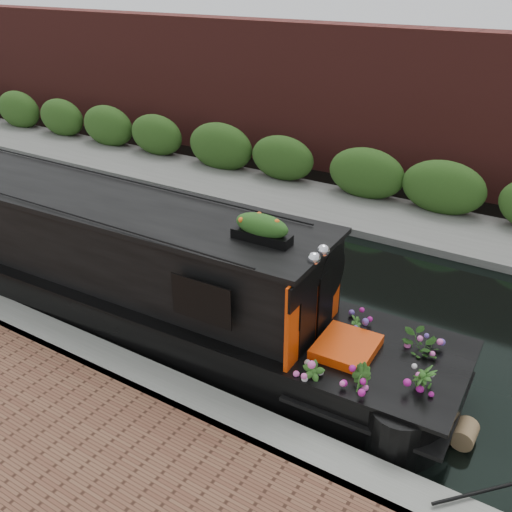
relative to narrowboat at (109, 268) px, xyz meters
The scene contains 7 objects.
ground 2.66m from the narrowboat, 50.24° to the left, with size 80.00×80.00×0.00m, color black.
near_bank_coping 2.25m from the narrowboat, 39.59° to the right, with size 40.00×0.60×0.50m, color gray.
far_bank_path 6.41m from the narrowboat, 75.20° to the left, with size 40.00×2.40×0.34m, color #63635F.
far_hedge 7.28m from the narrowboat, 77.02° to the left, with size 40.00×1.10×2.80m, color #2A4F1A.
far_brick_wall 9.33m from the narrowboat, 79.93° to the left, with size 40.00×1.00×8.00m, color #56211D.
narrowboat is the anchor object (origin of this frame).
rope_fender 6.05m from the narrowboat, ahead, with size 0.29×0.29×0.36m, color olive.
Camera 1 is at (5.02, -7.85, 5.35)m, focal length 40.00 mm.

